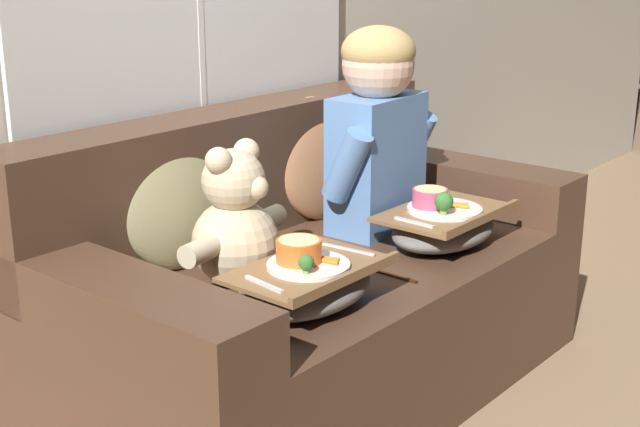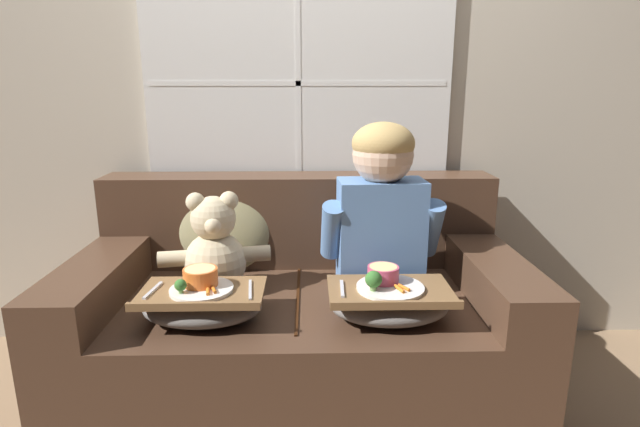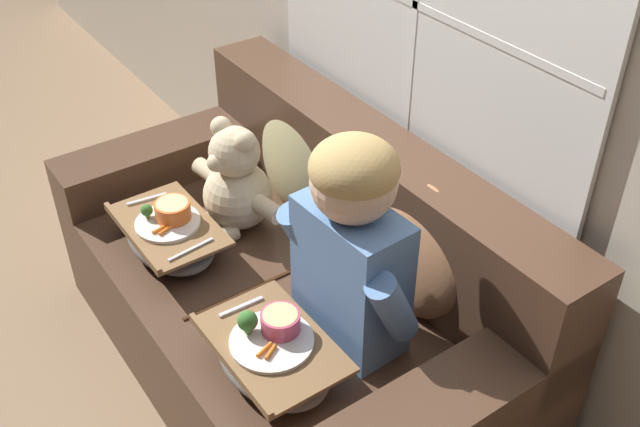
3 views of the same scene
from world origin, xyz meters
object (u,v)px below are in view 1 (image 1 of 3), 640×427
at_px(lap_tray_child, 443,225).
at_px(couch, 305,292).
at_px(throw_pillow_behind_teddy, 175,198).
at_px(lap_tray_teddy, 308,284).
at_px(child_figure, 377,120).
at_px(throw_pillow_behind_child, 319,158).
at_px(teddy_bear, 236,225).

bearing_deg(lap_tray_child, couch, 137.58).
bearing_deg(couch, lap_tray_child, -42.42).
bearing_deg(throw_pillow_behind_teddy, couch, -33.80).
bearing_deg(couch, throw_pillow_behind_teddy, 146.20).
height_order(lap_tray_child, lap_tray_teddy, lap_tray_child).
xyz_separation_m(couch, lap_tray_teddy, (-0.33, -0.30, 0.21)).
distance_m(throw_pillow_behind_teddy, child_figure, 0.73).
bearing_deg(child_figure, throw_pillow_behind_teddy, 159.17).
height_order(throw_pillow_behind_child, throw_pillow_behind_teddy, throw_pillow_behind_child).
distance_m(throw_pillow_behind_child, lap_tray_teddy, 0.86).
distance_m(throw_pillow_behind_child, throw_pillow_behind_teddy, 0.67).
bearing_deg(teddy_bear, throw_pillow_behind_teddy, 90.21).
bearing_deg(lap_tray_child, throw_pillow_behind_teddy, 141.65).
distance_m(couch, throw_pillow_behind_child, 0.53).
height_order(couch, throw_pillow_behind_teddy, throw_pillow_behind_teddy).
bearing_deg(throw_pillow_behind_teddy, lap_tray_teddy, -90.09).
height_order(throw_pillow_behind_child, lap_tray_teddy, throw_pillow_behind_child).
relative_size(throw_pillow_behind_teddy, lap_tray_teddy, 1.01).
relative_size(child_figure, lap_tray_child, 1.56).
bearing_deg(lap_tray_child, child_figure, 89.54).
relative_size(couch, throw_pillow_behind_teddy, 4.01).
bearing_deg(throw_pillow_behind_teddy, throw_pillow_behind_child, 0.00).
bearing_deg(lap_tray_child, lap_tray_teddy, -179.98).
bearing_deg(throw_pillow_behind_child, lap_tray_teddy, -141.76).
xyz_separation_m(teddy_bear, lap_tray_teddy, (-0.00, -0.27, -0.11)).
bearing_deg(lap_tray_teddy, lap_tray_child, 0.02).
bearing_deg(child_figure, lap_tray_child, -90.46).
height_order(teddy_bear, lap_tray_teddy, teddy_bear).
bearing_deg(child_figure, throw_pillow_behind_child, 90.01).
bearing_deg(teddy_bear, couch, 6.01).
bearing_deg(throw_pillow_behind_child, couch, -146.20).
bearing_deg(lap_tray_child, throw_pillow_behind_child, 89.77).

